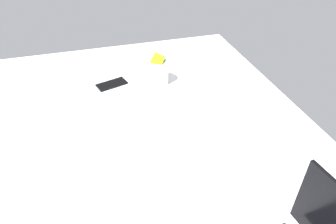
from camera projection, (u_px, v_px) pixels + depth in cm
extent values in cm
cube|color=white|center=(142.00, 166.00, 115.49)|extent=(180.00, 140.00, 18.00)
cylinder|color=silver|center=(159.00, 73.00, 143.88)|extent=(9.00, 9.00, 11.00)
cube|color=#268C33|center=(159.00, 76.00, 146.03)|extent=(5.43, 5.71, 5.84)
cube|color=#268C33|center=(160.00, 71.00, 145.62)|extent=(6.90, 6.83, 4.82)
cube|color=orange|center=(159.00, 69.00, 142.98)|extent=(7.18, 7.45, 4.78)
cube|color=#268C33|center=(159.00, 63.00, 142.92)|extent=(6.50, 5.85, 5.47)
cube|color=yellow|center=(157.00, 60.00, 140.63)|extent=(7.87, 7.98, 6.04)
cube|color=black|center=(112.00, 84.00, 145.24)|extent=(10.64, 15.39, 0.80)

